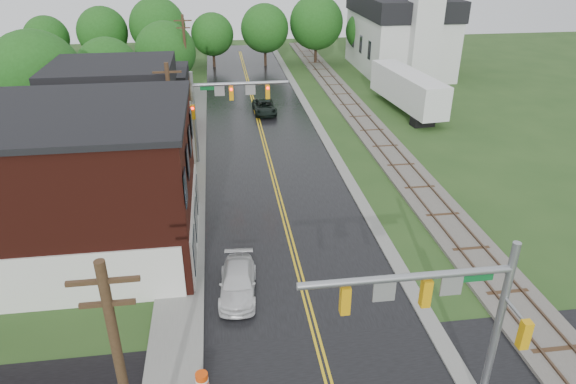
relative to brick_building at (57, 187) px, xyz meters
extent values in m
cube|color=black|center=(12.48, 15.00, -4.15)|extent=(10.00, 90.00, 0.02)
cube|color=gray|center=(17.88, 20.00, -4.15)|extent=(0.80, 70.00, 0.12)
cube|color=gray|center=(6.28, 10.00, -4.15)|extent=(2.40, 50.00, 0.12)
cube|color=#41140E|center=(-0.02, 0.00, -0.15)|extent=(14.00, 10.00, 8.00)
cube|color=silver|center=(7.03, 0.00, -2.65)|extent=(0.10, 9.50, 3.00)
cube|color=black|center=(-0.02, 0.00, 4.00)|extent=(14.30, 10.30, 0.30)
cube|color=tan|center=(1.48, 11.00, -0.95)|extent=(8.00, 7.00, 6.40)
cube|color=#3F0F0C|center=(2.48, 20.00, -1.95)|extent=(7.00, 6.00, 4.40)
cube|color=silver|center=(32.48, 40.00, -0.65)|extent=(10.00, 16.00, 7.00)
cube|color=black|center=(32.48, 40.00, 4.05)|extent=(10.40, 16.40, 2.40)
cube|color=silver|center=(32.48, 32.00, 1.35)|extent=(3.20, 3.20, 11.00)
cube|color=#59544C|center=(22.48, 20.00, -4.05)|extent=(3.20, 80.00, 0.20)
cube|color=#4C3828|center=(21.76, 20.00, -3.91)|extent=(0.10, 80.00, 0.12)
cube|color=#4C3828|center=(23.20, 20.00, -3.91)|extent=(0.10, 80.00, 0.12)
cylinder|color=gray|center=(18.08, -13.00, -0.55)|extent=(0.28, 0.28, 7.20)
cylinder|color=gray|center=(14.48, -13.00, 2.05)|extent=(7.20, 0.26, 0.26)
cube|color=orange|center=(15.20, -13.00, 1.35)|extent=(0.32, 0.30, 1.05)
cube|color=orange|center=(12.47, -13.00, 1.35)|extent=(0.32, 0.30, 1.05)
cube|color=gray|center=(16.07, -13.00, 1.55)|extent=(0.75, 0.06, 0.75)
cube|color=gray|center=(13.76, -13.00, 1.55)|extent=(0.75, 0.06, 0.75)
cube|color=#0C5926|center=(16.79, -13.00, 1.80)|extent=(1.40, 0.04, 0.30)
cylinder|color=gray|center=(6.88, 12.00, -0.55)|extent=(0.28, 0.28, 7.20)
cylinder|color=gray|center=(10.48, 12.00, 2.05)|extent=(7.20, 0.26, 0.26)
cube|color=orange|center=(9.76, 12.00, 1.35)|extent=(0.32, 0.30, 1.05)
cube|color=orange|center=(12.50, 12.00, 1.35)|extent=(0.32, 0.30, 1.05)
cube|color=gray|center=(8.90, 12.00, 1.55)|extent=(0.75, 0.06, 0.75)
cube|color=gray|center=(11.20, 12.00, 1.55)|extent=(0.75, 0.06, 0.75)
cube|color=#0C5926|center=(8.18, 12.00, 1.80)|extent=(1.40, 0.04, 0.30)
sphere|color=#FF0C0C|center=(9.76, 11.82, 1.68)|extent=(0.20, 0.20, 0.20)
cube|color=#382616|center=(5.68, -15.00, 4.25)|extent=(1.80, 0.12, 0.12)
cube|color=#382616|center=(5.68, -15.00, 3.55)|extent=(1.40, 0.12, 0.12)
cylinder|color=#382616|center=(5.68, 7.00, 0.35)|extent=(0.28, 0.28, 9.00)
cube|color=#382616|center=(5.68, 7.00, 4.25)|extent=(1.80, 0.12, 0.12)
cube|color=#382616|center=(5.68, 7.00, 3.55)|extent=(1.40, 0.12, 0.12)
cylinder|color=#382616|center=(5.68, 29.00, 0.35)|extent=(0.28, 0.28, 9.00)
cube|color=#382616|center=(5.68, 29.00, 4.25)|extent=(1.80, 0.12, 0.12)
cube|color=#382616|center=(5.68, 29.00, 3.55)|extent=(1.40, 0.12, 0.12)
cylinder|color=black|center=(-5.52, 17.00, -2.44)|extent=(0.36, 0.36, 3.42)
sphere|color=#1C4E16|center=(-5.52, 17.00, 1.74)|extent=(7.60, 7.60, 7.60)
sphere|color=#1C4E16|center=(-4.92, 16.60, 1.07)|extent=(5.32, 5.32, 5.32)
cylinder|color=black|center=(-1.52, 25.00, -2.80)|extent=(0.36, 0.36, 2.70)
sphere|color=#1C4E16|center=(-1.52, 25.00, 0.50)|extent=(6.00, 6.00, 6.00)
sphere|color=#1C4E16|center=(-0.92, 24.60, -0.03)|extent=(4.20, 4.20, 4.20)
cylinder|color=black|center=(3.48, 31.00, -2.71)|extent=(0.36, 0.36, 2.88)
sphere|color=#1C4E16|center=(3.48, 31.00, 0.81)|extent=(6.40, 6.40, 6.40)
sphere|color=#1C4E16|center=(4.08, 30.60, 0.25)|extent=(4.48, 4.48, 4.48)
imported|color=black|center=(13.29, 23.81, -3.51)|extent=(2.24, 4.67, 1.28)
imported|color=silver|center=(9.19, -5.00, -3.52)|extent=(2.14, 4.51, 1.27)
cube|color=black|center=(27.67, 18.01, -3.75)|extent=(2.14, 1.41, 0.80)
cylinder|color=gray|center=(27.67, 25.81, -3.75)|extent=(0.16, 0.16, 0.80)
cube|color=silver|center=(27.67, 22.69, -1.79)|extent=(4.00, 12.70, 3.12)
cylinder|color=#E2430A|center=(7.48, -11.00, -3.71)|extent=(0.60, 0.60, 0.89)
camera|label=1|loc=(8.81, -25.91, 11.93)|focal=32.00mm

